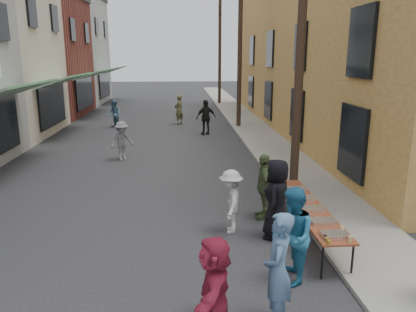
{
  "coord_description": "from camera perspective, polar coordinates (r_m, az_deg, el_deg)",
  "views": [
    {
      "loc": [
        0.9,
        -8.62,
        4.12
      ],
      "look_at": [
        1.66,
        2.75,
        1.3
      ],
      "focal_mm": 35.0,
      "sensor_mm": 36.0,
      "label": 1
    }
  ],
  "objects": [
    {
      "name": "utility_pole_far",
      "position": [
        35.79,
        1.66,
        14.5
      ],
      "size": [
        0.26,
        0.26,
        9.0
      ],
      "primitive_type": "cylinder",
      "color": "#2D2116",
      "rests_on": "ground"
    },
    {
      "name": "passerby_left",
      "position": [
        16.7,
        -11.99,
        2.09
      ],
      "size": [
        1.17,
        1.09,
        1.58
      ],
      "primitive_type": "imported",
      "rotation": [
        0.0,
        0.0,
        0.66
      ],
      "color": "slate",
      "rests_on": "ground"
    },
    {
      "name": "catering_tray_buns",
      "position": [
        9.43,
        14.45,
        -7.23
      ],
      "size": [
        0.5,
        0.33,
        0.08
      ],
      "primitive_type": "cube",
      "color": "tan",
      "rests_on": "serving_table"
    },
    {
      "name": "catering_tray_buns_end",
      "position": [
        10.69,
        12.14,
        -4.57
      ],
      "size": [
        0.5,
        0.33,
        0.08
      ],
      "primitive_type": "cube",
      "color": "tan",
      "rests_on": "serving_table"
    },
    {
      "name": "guest_front_a",
      "position": [
        9.43,
        9.63,
        -6.01
      ],
      "size": [
        0.93,
        1.08,
        1.88
      ],
      "primitive_type": "imported",
      "rotation": [
        0.0,
        0.0,
        -2.0
      ],
      "color": "black",
      "rests_on": "ground"
    },
    {
      "name": "sidewalk",
      "position": [
        24.32,
        5.93,
        4.19
      ],
      "size": [
        2.2,
        60.0,
        0.1
      ],
      "primitive_type": "cube",
      "color": "gray",
      "rests_on": "ground"
    },
    {
      "name": "condiment_jar_a",
      "position": [
        7.94,
        16.64,
        -11.54
      ],
      "size": [
        0.07,
        0.07,
        0.08
      ],
      "primitive_type": "cylinder",
      "color": "#A57F26",
      "rests_on": "serving_table"
    },
    {
      "name": "cup_stack",
      "position": [
        8.12,
        19.36,
        -11.0
      ],
      "size": [
        0.08,
        0.08,
        0.12
      ],
      "primitive_type": "cylinder",
      "color": "tan",
      "rests_on": "serving_table"
    },
    {
      "name": "utility_pole_near",
      "position": [
        12.11,
        12.93,
        15.36
      ],
      "size": [
        0.26,
        0.26,
        9.0
      ],
      "primitive_type": "cylinder",
      "color": "#2D2116",
      "rests_on": "ground"
    },
    {
      "name": "ground",
      "position": [
        9.6,
        -9.03,
        -11.71
      ],
      "size": [
        120.0,
        120.0,
        0.0
      ],
      "primitive_type": "plane",
      "color": "#28282B",
      "rests_on": "ground"
    },
    {
      "name": "condiment_jar_b",
      "position": [
        8.02,
        16.39,
        -11.24
      ],
      "size": [
        0.07,
        0.07,
        0.08
      ],
      "primitive_type": "cylinder",
      "color": "#A57F26",
      "rests_on": "serving_table"
    },
    {
      "name": "utility_pole_mid",
      "position": [
        23.87,
        4.5,
        14.77
      ],
      "size": [
        0.26,
        0.26,
        9.0
      ],
      "primitive_type": "cylinder",
      "color": "#2D2116",
      "rests_on": "ground"
    },
    {
      "name": "guest_queue_back",
      "position": [
        6.21,
        0.9,
        -18.21
      ],
      "size": [
        0.69,
        1.57,
        1.64
      ],
      "primitive_type": "imported",
      "rotation": [
        0.0,
        0.0,
        -1.71
      ],
      "color": "#9E223D",
      "rests_on": "ground"
    },
    {
      "name": "building_ochre",
      "position": [
        24.83,
        21.17,
        15.03
      ],
      "size": [
        10.0,
        28.0,
        10.0
      ],
      "primitive_type": "cube",
      "color": "#A3743A",
      "rests_on": "ground"
    },
    {
      "name": "serving_table",
      "position": [
        9.73,
        13.88,
        -7.04
      ],
      "size": [
        0.7,
        4.0,
        0.75
      ],
      "color": "maroon",
      "rests_on": "ground"
    },
    {
      "name": "guest_front_e",
      "position": [
        10.55,
        7.85,
        -4.24
      ],
      "size": [
        0.5,
        1.04,
        1.72
      ],
      "primitive_type": "imported",
      "rotation": [
        0.0,
        0.0,
        -1.65
      ],
      "color": "#54663B",
      "rests_on": "ground"
    },
    {
      "name": "condiment_jar_c",
      "position": [
        8.1,
        16.15,
        -10.95
      ],
      "size": [
        0.07,
        0.07,
        0.08
      ],
      "primitive_type": "cylinder",
      "color": "#A57F26",
      "rests_on": "serving_table"
    },
    {
      "name": "catering_tray_foil_b",
      "position": [
        8.82,
        15.86,
        -8.84
      ],
      "size": [
        0.5,
        0.33,
        0.08
      ],
      "primitive_type": "cube",
      "color": "#B2B2B7",
      "rests_on": "serving_table"
    },
    {
      "name": "catering_tray_foil_d",
      "position": [
        10.06,
        13.22,
        -5.82
      ],
      "size": [
        0.5,
        0.33,
        0.08
      ],
      "primitive_type": "cube",
      "color": "#B2B2B7",
      "rests_on": "serving_table"
    },
    {
      "name": "guest_front_b",
      "position": [
        6.52,
        9.78,
        -15.57
      ],
      "size": [
        0.64,
        0.79,
        1.87
      ],
      "primitive_type": "imported",
      "rotation": [
        0.0,
        0.0,
        -1.88
      ],
      "color": "#4B6D92",
      "rests_on": "ground"
    },
    {
      "name": "guest_front_d",
      "position": [
        9.67,
        3.23,
        -6.4
      ],
      "size": [
        0.7,
        1.06,
        1.54
      ],
      "primitive_type": "imported",
      "rotation": [
        0.0,
        0.0,
        -1.71
      ],
      "color": "beige",
      "rests_on": "ground"
    },
    {
      "name": "passerby_mid",
      "position": [
        21.65,
        -0.28,
        5.45
      ],
      "size": [
        1.19,
        0.77,
        1.88
      ],
      "primitive_type": "imported",
      "rotation": [
        0.0,
        0.0,
        3.45
      ],
      "color": "black",
      "rests_on": "ground"
    },
    {
      "name": "passerby_right",
      "position": [
        25.1,
        -4.11,
        6.51
      ],
      "size": [
        0.76,
        0.78,
        1.81
      ],
      "primitive_type": "imported",
      "rotation": [
        0.0,
        0.0,
        4.0
      ],
      "color": "brown",
      "rests_on": "ground"
    },
    {
      "name": "catering_tray_sausage",
      "position": [
        8.26,
        17.37,
        -10.54
      ],
      "size": [
        0.5,
        0.33,
        0.08
      ],
      "primitive_type": "cube",
      "color": "maroon",
      "rests_on": "serving_table"
    },
    {
      "name": "passerby_far",
      "position": [
        24.49,
        -13.04,
        5.79
      ],
      "size": [
        0.97,
        1.01,
        1.64
      ],
      "primitive_type": "imported",
      "rotation": [
        0.0,
        0.0,
        5.36
      ],
      "color": "teal",
      "rests_on": "ground"
    },
    {
      "name": "guest_front_c",
      "position": [
        7.71,
        11.78,
        -10.98
      ],
      "size": [
        0.77,
        0.94,
        1.83
      ],
      "primitive_type": "imported",
      "rotation": [
        0.0,
        0.0,
        -1.66
      ],
      "color": "#236C93",
      "rests_on": "ground"
    }
  ]
}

